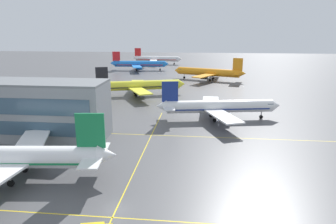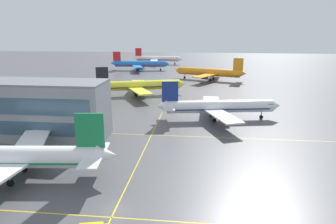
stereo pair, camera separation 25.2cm
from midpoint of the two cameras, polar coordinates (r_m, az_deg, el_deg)
The scene contains 8 objects.
ground_plane at distance 49.20m, azimuth -9.45°, elevation -17.16°, with size 600.00×600.00×0.00m, color #4C4C4F.
airliner_front_gate at distance 62.05m, azimuth -27.27°, elevation -7.35°, with size 39.22×33.64×12.19m.
airliner_second_row at distance 91.83m, azimuth 9.19°, elevation 0.97°, with size 36.65×31.22×11.43m.
airliner_third_row at distance 124.42m, azimuth -5.22°, elevation 4.85°, with size 36.41×31.08×11.54m.
airliner_far_left_stand at distance 161.52m, azimuth 7.61°, elevation 7.19°, with size 36.95×31.62×11.81m.
airliner_far_right_stand at distance 199.17m, azimuth -5.18°, elevation 8.73°, with size 37.19×31.99×11.56m.
airliner_distant_taxiway at distance 232.13m, azimuth -1.96°, elevation 9.69°, with size 36.83×31.71×11.45m.
taxiway_markings at distance 62.63m, azimuth -5.58°, elevation -9.57°, with size 137.20×78.03×0.01m.
Camera 2 is at (12.28, -39.84, 26.17)m, focal length 33.38 mm.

